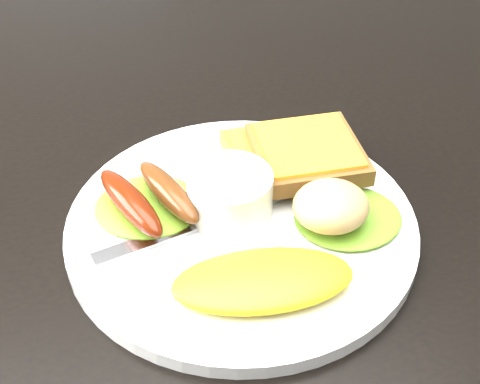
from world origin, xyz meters
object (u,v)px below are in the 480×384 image
at_px(dining_table, 263,150).
at_px(person, 274,13).
at_px(dining_chair, 72,38).
at_px(plate, 241,226).

relative_size(dining_table, person, 0.92).
xyz_separation_m(dining_chair, person, (0.37, -0.36, 0.20)).
bearing_deg(plate, dining_chair, 105.17).
xyz_separation_m(dining_table, plate, (-0.04, -0.13, 0.03)).
height_order(dining_table, plate, plate).
distance_m(dining_table, dining_chair, 0.90).
relative_size(dining_table, plate, 4.43).
bearing_deg(person, plate, 98.68).
distance_m(person, plate, 0.60).
distance_m(dining_table, person, 0.46).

